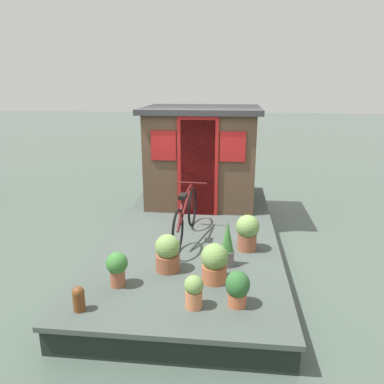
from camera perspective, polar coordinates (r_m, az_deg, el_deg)
The scene contains 12 objects.
ground_plane at distance 6.26m, azimuth 0.20°, elevation -8.99°, with size 60.00×60.00×0.00m, color #47564C.
houseboat_deck at distance 6.18m, azimuth 0.20°, elevation -7.40°, with size 5.37×2.62×0.38m.
houseboat_cabin at distance 7.34m, azimuth 1.48°, elevation 5.71°, with size 1.84×2.20×1.86m.
bicycle at distance 5.66m, azimuth -0.97°, elevation -3.66°, with size 1.73×0.50×0.77m.
potted_plant_thyme at distance 4.88m, azimuth 5.43°, elevation -8.06°, with size 0.18×0.18×0.61m.
potted_plant_mint at distance 4.11m, azimuth 6.99°, elevation -14.33°, with size 0.26×0.26×0.40m.
potted_plant_ivy at distance 4.51m, azimuth -11.39°, elevation -11.20°, with size 0.25×0.25×0.42m.
potted_plant_fern at distance 4.78m, azimuth -3.76°, elevation -9.26°, with size 0.32×0.32×0.48m.
potted_plant_basil at distance 4.52m, azimuth 3.45°, elevation -10.75°, with size 0.32×0.32×0.48m.
potted_plant_succulent at distance 5.36m, azimuth 8.47°, elevation -5.99°, with size 0.33×0.33×0.52m.
potted_plant_lavender at distance 4.06m, azimuth 0.27°, elevation -14.90°, with size 0.21×0.21×0.37m.
mooring_bollard at distance 4.21m, azimuth -16.96°, elevation -15.23°, with size 0.13×0.13×0.28m.
Camera 1 is at (-5.62, -0.58, 2.68)m, focal length 34.85 mm.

